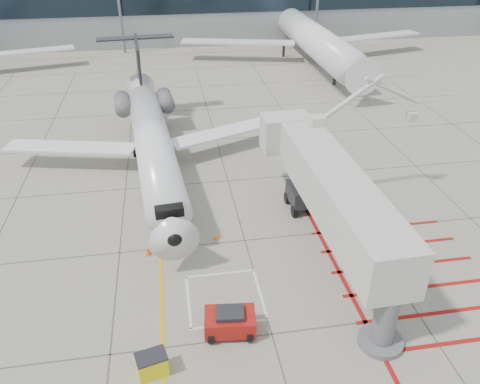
{
  "coord_description": "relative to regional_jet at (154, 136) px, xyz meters",
  "views": [
    {
      "loc": [
        -4.26,
        -20.15,
        18.31
      ],
      "look_at": [
        0.0,
        6.0,
        2.5
      ],
      "focal_mm": 35.0,
      "sensor_mm": 36.0,
      "label": 1
    }
  ],
  "objects": [
    {
      "name": "cone_nose",
      "position": [
        -0.74,
        -8.96,
        -3.8
      ],
      "size": [
        0.38,
        0.38,
        0.52
      ],
      "primitive_type": "cone",
      "color": "#FF570D",
      "rests_on": "ground_plane"
    },
    {
      "name": "baggage_cart",
      "position": [
        11.05,
        -4.7,
        -3.48
      ],
      "size": [
        2.01,
        1.49,
        1.15
      ],
      "primitive_type": null,
      "rotation": [
        0.0,
        0.0,
        -0.2
      ],
      "color": "#504F54",
      "rests_on": "ground_plane"
    },
    {
      "name": "ground_plane",
      "position": [
        5.46,
        -12.48,
        -4.06
      ],
      "size": [
        260.0,
        260.0,
        0.0
      ],
      "primitive_type": "plane",
      "color": "gray",
      "rests_on": "ground"
    },
    {
      "name": "regional_jet",
      "position": [
        0.0,
        0.0,
        0.0
      ],
      "size": [
        27.18,
        33.0,
        8.12
      ],
      "primitive_type": null,
      "rotation": [
        0.0,
        0.0,
        0.09
      ],
      "color": "white",
      "rests_on": "ground_plane"
    },
    {
      "name": "bg_aircraft_c",
      "position": [
        21.86,
        33.52,
        1.96
      ],
      "size": [
        36.13,
        40.14,
        12.04
      ],
      "primitive_type": null,
      "color": "silver",
      "rests_on": "ground_plane"
    },
    {
      "name": "cone_side",
      "position": [
        3.66,
        -8.01,
        -3.82
      ],
      "size": [
        0.34,
        0.34,
        0.48
      ],
      "primitive_type": "cone",
      "color": "orange",
      "rests_on": "ground_plane"
    },
    {
      "name": "jet_bridge",
      "position": [
        10.47,
        -11.34,
        -0.22
      ],
      "size": [
        9.52,
        19.38,
        7.67
      ],
      "primitive_type": null,
      "rotation": [
        0.0,
        0.0,
        0.02
      ],
      "color": "beige",
      "rests_on": "ground_plane"
    },
    {
      "name": "ground_power_unit",
      "position": [
        12.95,
        -11.05,
        -3.15
      ],
      "size": [
        2.64,
        2.13,
        1.83
      ],
      "primitive_type": null,
      "rotation": [
        0.0,
        0.0,
        -0.39
      ],
      "color": "silver",
      "rests_on": "ground_plane"
    },
    {
      "name": "spill_bin",
      "position": [
        -0.48,
        -17.86,
        -3.47
      ],
      "size": [
        1.52,
        1.19,
        1.17
      ],
      "primitive_type": null,
      "rotation": [
        0.0,
        0.0,
        0.23
      ],
      "color": "yellow",
      "rests_on": "ground_plane"
    },
    {
      "name": "pushback_tug",
      "position": [
        3.4,
        -15.96,
        -3.32
      ],
      "size": [
        2.7,
        1.86,
        1.49
      ],
      "primitive_type": null,
      "rotation": [
        0.0,
        0.0,
        -0.11
      ],
      "color": "#9F150F",
      "rests_on": "ground_plane"
    }
  ]
}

